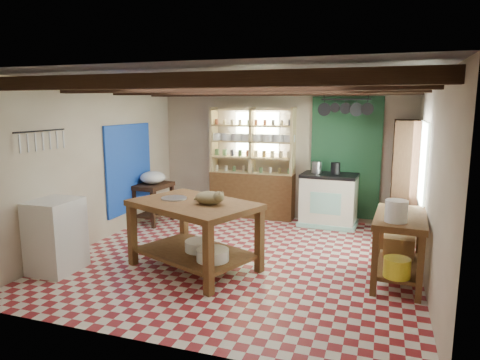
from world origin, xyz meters
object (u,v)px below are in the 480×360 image
(stove, at_px, (329,200))
(prep_table, at_px, (154,203))
(work_table, at_px, (194,235))
(white_cabinet, at_px, (56,236))
(cat, at_px, (209,198))
(right_counter, at_px, (399,248))

(stove, distance_m, prep_table, 3.33)
(stove, height_order, prep_table, stove)
(work_table, bearing_deg, white_cabinet, -136.18)
(stove, height_order, cat, cat)
(stove, height_order, white_cabinet, white_cabinet)
(prep_table, xyz_separation_m, right_counter, (4.38, -1.45, 0.06))
(right_counter, bearing_deg, prep_table, 164.82)
(prep_table, bearing_deg, work_table, -42.90)
(cat, bearing_deg, work_table, -178.69)
(white_cabinet, relative_size, right_counter, 0.81)
(work_table, xyz_separation_m, prep_table, (-1.72, 1.87, -0.09))
(stove, bearing_deg, right_counter, -60.08)
(right_counter, distance_m, cat, 2.52)
(stove, relative_size, prep_table, 1.32)
(white_cabinet, bearing_deg, cat, 16.92)
(work_table, xyz_separation_m, cat, (0.25, -0.05, 0.56))
(work_table, bearing_deg, prep_table, 154.86)
(prep_table, relative_size, cat, 1.98)
(stove, xyz_separation_m, prep_table, (-3.21, -0.89, -0.11))
(cat, bearing_deg, right_counter, 23.32)
(prep_table, height_order, white_cabinet, white_cabinet)
(prep_table, height_order, right_counter, right_counter)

